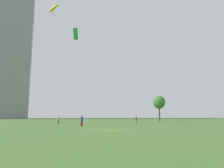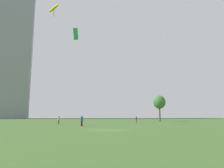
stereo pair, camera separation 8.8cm
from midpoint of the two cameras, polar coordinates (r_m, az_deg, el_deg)
The scene contains 8 objects.
ground at distance 24.84m, azimuth -1.24°, elevation -12.55°, with size 280.00×280.00×0.00m, color #3D6028.
person_standing_0 at distance 46.04m, azimuth 6.80°, elevation -9.67°, with size 0.34×0.34×1.55m.
person_standing_1 at distance 42.99m, azimuth -14.46°, elevation -9.36°, with size 0.39×0.39×1.76m.
person_standing_2 at distance 33.92m, azimuth -8.28°, elevation -9.76°, with size 0.39×0.39×1.75m.
kite_flying_0 at distance 44.62m, azimuth -9.99°, elevation 13.46°, with size 2.43×4.77×19.62m.
kite_flying_2 at distance 55.49m, azimuth -15.77°, elevation 19.45°, with size 8.81×5.68×28.36m.
park_tree_0 at distance 66.18m, azimuth 12.99°, elevation -4.93°, with size 3.85×3.85×7.99m.
distant_highrise_1 at distance 147.86m, azimuth -25.24°, elevation 11.73°, with size 21.22×22.29×102.87m, color gray.
Camera 2 is at (-5.98, -24.06, 1.61)m, focal length 33.07 mm.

